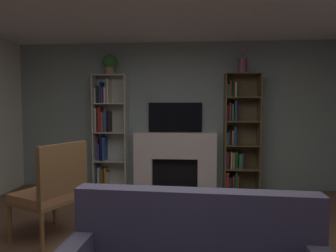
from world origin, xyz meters
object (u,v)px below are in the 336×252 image
Objects in this scene: bookshelf_left at (107,132)px; tv at (175,117)px; bookshelf_right at (237,137)px; armchair at (53,189)px; potted_plant at (110,63)px; vase_with_flowers at (243,65)px; fireplace at (175,160)px.

tv is at bearing 3.65° from bookshelf_left.
bookshelf_left is at bearing 179.59° from bookshelf_right.
bookshelf_right is 1.89× the size of armchair.
vase_with_flowers is at bearing 0.03° from potted_plant.
tv is (0.00, 0.08, 0.75)m from fireplace.
vase_with_flowers is at bearing -0.97° from bookshelf_left.
potted_plant is at bearing -179.36° from bookshelf_right.
tv is 1.26m from bookshelf_left.
tv is 0.47× the size of bookshelf_left.
vase_with_flowers is 3.54m from armchair.
vase_with_flowers reaches higher than bookshelf_right.
bookshelf_left reaches higher than tv.
fireplace is 2.06m from potted_plant.
armchair is (-0.09, -2.03, -1.69)m from potted_plant.
bookshelf_right is at bearing 0.64° from potted_plant.
potted_plant is (-1.16, -0.04, 1.71)m from fireplace.
tv is 1.14m from bookshelf_right.
potted_plant reaches higher than bookshelf_left.
fireplace is 1.32m from bookshelf_left.
vase_with_flowers reaches higher than fireplace.
bookshelf_left is 1.00× the size of bookshelf_right.
armchair is at bearing -121.00° from fireplace.
tv is 1.47m from vase_with_flowers.
armchair is at bearing -120.04° from tv.
tv reaches higher than fireplace.
bookshelf_left is at bearing 89.66° from armchair.
armchair is (-0.01, -2.07, -0.46)m from bookshelf_left.
tv is 1.50m from potted_plant.
tv is at bearing 59.96° from armchair.
fireplace is 2.02m from vase_with_flowers.
bookshelf_left is at bearing 150.57° from potted_plant.
potted_plant is 2.64m from armchair.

